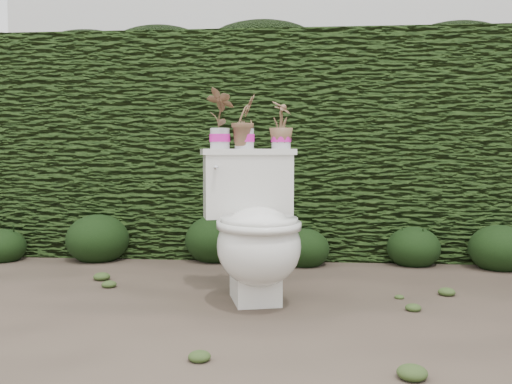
# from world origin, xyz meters

# --- Properties ---
(ground) EXTENTS (60.00, 60.00, 0.00)m
(ground) POSITION_xyz_m (0.00, 0.00, 0.00)
(ground) COLOR brown
(ground) RESTS_ON ground
(hedge) EXTENTS (8.00, 1.00, 1.60)m
(hedge) POSITION_xyz_m (0.00, 1.60, 0.80)
(hedge) COLOR #294316
(hedge) RESTS_ON ground
(house_wall) EXTENTS (8.00, 3.50, 4.00)m
(house_wall) POSITION_xyz_m (0.60, 6.00, 2.00)
(house_wall) COLOR silver
(house_wall) RESTS_ON ground
(toilet) EXTENTS (0.62, 0.77, 0.78)m
(toilet) POSITION_xyz_m (0.13, 0.02, 0.36)
(toilet) COLOR silver
(toilet) RESTS_ON ground
(potted_plant_left) EXTENTS (0.20, 0.18, 0.31)m
(potted_plant_left) POSITION_xyz_m (-0.08, 0.21, 0.93)
(potted_plant_left) COLOR #296D21
(potted_plant_left) RESTS_ON toilet
(potted_plant_center) EXTENTS (0.18, 0.19, 0.28)m
(potted_plant_center) POSITION_xyz_m (0.05, 0.24, 0.92)
(potted_plant_center) COLOR #296D21
(potted_plant_center) RESTS_ON toilet
(potted_plant_right) EXTENTS (0.17, 0.17, 0.24)m
(potted_plant_right) POSITION_xyz_m (0.24, 0.30, 0.90)
(potted_plant_right) COLOR #296D21
(potted_plant_right) RESTS_ON toilet
(liriope_clump_1) EXTENTS (0.32, 0.32, 0.25)m
(liriope_clump_1) POSITION_xyz_m (-1.73, 0.97, 0.13)
(liriope_clump_1) COLOR black
(liriope_clump_1) RESTS_ON ground
(liriope_clump_2) EXTENTS (0.44, 0.44, 0.35)m
(liriope_clump_2) POSITION_xyz_m (-1.08, 1.05, 0.18)
(liriope_clump_2) COLOR black
(liriope_clump_2) RESTS_ON ground
(liriope_clump_3) EXTENTS (0.44, 0.44, 0.35)m
(liriope_clump_3) POSITION_xyz_m (-0.25, 1.12, 0.17)
(liriope_clump_3) COLOR black
(liriope_clump_3) RESTS_ON ground
(liriope_clump_4) EXTENTS (0.34, 0.34, 0.28)m
(liriope_clump_4) POSITION_xyz_m (0.37, 1.00, 0.14)
(liriope_clump_4) COLOR black
(liriope_clump_4) RESTS_ON ground
(liriope_clump_5) EXTENTS (0.36, 0.36, 0.29)m
(liriope_clump_5) POSITION_xyz_m (1.11, 1.07, 0.14)
(liriope_clump_5) COLOR black
(liriope_clump_5) RESTS_ON ground
(liriope_clump_6) EXTENTS (0.39, 0.39, 0.32)m
(liriope_clump_6) POSITION_xyz_m (1.64, 0.99, 0.16)
(liriope_clump_6) COLOR black
(liriope_clump_6) RESTS_ON ground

